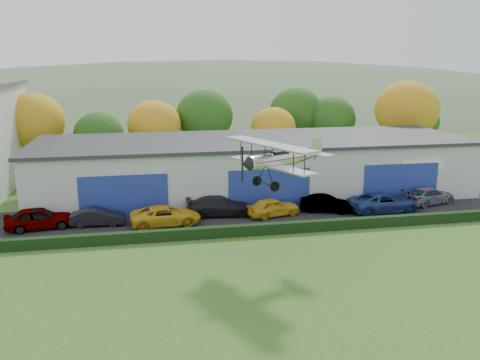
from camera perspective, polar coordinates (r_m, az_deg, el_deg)
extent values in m
cube|color=black|center=(41.73, 0.98, -3.96)|extent=(48.00, 9.00, 0.05)
cube|color=black|center=(37.17, 2.51, -5.58)|extent=(46.00, 0.60, 0.80)
cube|color=#B2B7BC|center=(48.14, 1.61, 1.43)|extent=(40.00, 12.00, 5.00)
cube|color=#2D3033|center=(47.66, 1.63, 4.55)|extent=(40.60, 12.60, 0.30)
cube|color=navy|center=(41.36, -12.98, -1.91)|extent=(7.00, 0.12, 3.60)
cube|color=navy|center=(42.57, 3.36, -1.15)|extent=(7.00, 0.12, 3.60)
cube|color=navy|center=(46.93, 17.72, -0.40)|extent=(7.00, 0.12, 3.60)
cylinder|color=#3D2614|center=(60.15, -22.01, 1.97)|extent=(0.36, 0.36, 3.15)
ellipsoid|color=#B78B16|center=(59.50, -22.38, 6.17)|extent=(6.84, 6.84, 6.16)
cylinder|color=#3D2614|center=(57.29, -15.47, 1.58)|extent=(0.36, 0.36, 2.45)
ellipsoid|color=#1E4C14|center=(56.71, -15.68, 5.00)|extent=(5.32, 5.32, 4.79)
cylinder|color=#3D2614|center=(59.03, -9.52, 2.39)|extent=(0.36, 0.36, 2.80)
ellipsoid|color=#B78B16|center=(58.42, -9.67, 6.21)|extent=(6.08, 6.08, 5.47)
cylinder|color=#3D2614|center=(61.38, -3.97, 3.13)|extent=(0.36, 0.36, 3.15)
ellipsoid|color=#1E4C14|center=(60.75, -4.04, 7.27)|extent=(6.84, 6.84, 6.16)
cylinder|color=#3D2614|center=(60.99, 3.75, 2.73)|extent=(0.36, 0.36, 2.45)
ellipsoid|color=#B78B16|center=(60.45, 3.80, 5.96)|extent=(5.32, 5.32, 4.79)
cylinder|color=#3D2614|center=(65.26, 10.14, 3.41)|extent=(0.36, 0.36, 2.80)
ellipsoid|color=#1E4C14|center=(64.71, 10.28, 6.86)|extent=(6.08, 6.08, 5.47)
cylinder|color=#3D2614|center=(64.99, 18.02, 3.23)|extent=(0.36, 0.36, 3.50)
ellipsoid|color=#B78B16|center=(64.36, 18.34, 7.57)|extent=(7.60, 7.60, 6.84)
cylinder|color=#3D2614|center=(70.46, 19.30, 3.45)|extent=(0.36, 0.36, 2.45)
ellipsoid|color=#1E4C14|center=(70.00, 19.52, 6.24)|extent=(5.32, 5.32, 4.79)
cylinder|color=#3D2614|center=(65.80, 6.26, 3.77)|extent=(0.36, 0.36, 3.15)
ellipsoid|color=#1E4C14|center=(65.21, 6.36, 7.64)|extent=(6.84, 6.84, 6.16)
ellipsoid|color=#4C6642|center=(162.39, -1.81, 3.49)|extent=(320.00, 196.00, 56.00)
ellipsoid|color=#4C6642|center=(185.81, 20.12, 5.65)|extent=(240.00, 126.00, 36.00)
imported|color=gray|center=(40.98, -21.79, -4.02)|extent=(5.17, 2.75, 1.67)
imported|color=black|center=(40.42, -15.77, -4.02)|extent=(4.17, 1.66, 1.35)
imported|color=gold|center=(39.38, -8.41, -4.00)|extent=(5.59, 2.97, 1.49)
imported|color=black|center=(41.36, -2.29, -2.95)|extent=(5.65, 2.72, 1.59)
imported|color=gold|center=(41.28, 3.76, -3.07)|extent=(4.67, 2.81, 1.49)
imported|color=gray|center=(42.87, 9.71, -2.66)|extent=(4.56, 2.84, 1.42)
imported|color=navy|center=(43.90, 15.99, -2.45)|extent=(6.17, 3.15, 1.67)
imported|color=gray|center=(47.69, 20.58, -1.66)|extent=(5.49, 3.51, 1.48)
cylinder|color=silver|center=(31.60, 3.80, 2.27)|extent=(3.79, 2.40, 0.89)
cone|color=silver|center=(33.55, 7.72, 2.83)|extent=(2.36, 1.73, 0.89)
cone|color=black|center=(30.31, 0.69, 1.82)|extent=(0.83, 1.02, 0.89)
cube|color=maroon|center=(31.78, 4.21, 2.42)|extent=(4.16, 2.59, 0.06)
cube|color=black|center=(31.84, 4.50, 3.11)|extent=(1.33, 1.04, 0.25)
cube|color=silver|center=(31.53, 3.51, 1.70)|extent=(4.14, 7.00, 0.10)
cube|color=silver|center=(31.17, 3.26, 4.07)|extent=(4.40, 7.40, 0.10)
cylinder|color=black|center=(29.20, 6.06, 2.06)|extent=(0.08, 0.08, 1.29)
cylinder|color=black|center=(29.79, 7.34, 2.25)|extent=(0.08, 0.08, 1.29)
cylinder|color=black|center=(33.14, 0.09, 3.49)|extent=(0.08, 0.08, 1.29)
cylinder|color=black|center=(33.67, 1.33, 3.64)|extent=(0.08, 0.08, 1.29)
cylinder|color=black|center=(30.96, 3.66, 3.35)|extent=(0.14, 0.22, 0.74)
cylinder|color=black|center=(31.49, 2.85, 3.53)|extent=(0.14, 0.22, 0.74)
cylinder|color=black|center=(31.09, 3.42, 0.50)|extent=(0.35, 0.65, 1.22)
cylinder|color=black|center=(31.73, 2.46, 0.78)|extent=(0.35, 0.65, 1.22)
cylinder|color=black|center=(31.54, 2.92, -0.41)|extent=(0.86, 1.74, 0.07)
cylinder|color=black|center=(30.87, 3.96, -0.73)|extent=(0.63, 0.39, 0.63)
cylinder|color=black|center=(32.22, 1.93, -0.11)|extent=(0.63, 0.39, 0.63)
cylinder|color=black|center=(34.07, 8.55, 2.54)|extent=(0.36, 0.21, 0.42)
cube|color=silver|center=(34.02, 8.57, 3.03)|extent=(1.90, 2.71, 0.06)
cube|color=silver|center=(34.00, 8.72, 3.87)|extent=(0.83, 0.43, 1.09)
cube|color=black|center=(30.15, 0.28, 1.76)|extent=(0.10, 0.13, 2.18)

